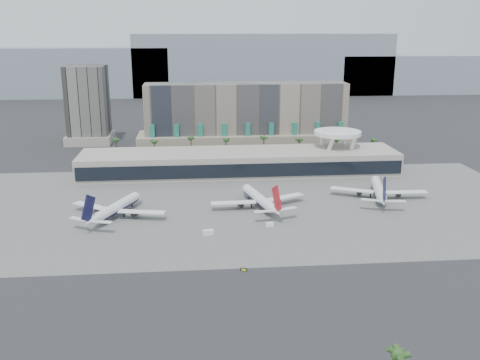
{
  "coord_description": "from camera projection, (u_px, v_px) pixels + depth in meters",
  "views": [
    {
      "loc": [
        -25.2,
        -169.33,
        75.53
      ],
      "look_at": [
        -6.15,
        40.0,
        15.89
      ],
      "focal_mm": 40.0,
      "sensor_mm": 36.0,
      "label": 1
    }
  ],
  "objects": [
    {
      "name": "ground",
      "position": [
        268.0,
        255.0,
        185.05
      ],
      "size": [
        900.0,
        900.0,
        0.0
      ],
      "primitive_type": "plane",
      "color": "#232326",
      "rests_on": "ground"
    },
    {
      "name": "saucer_structure",
      "position": [
        337.0,
        136.0,
        295.94
      ],
      "size": [
        26.0,
        26.0,
        21.89
      ],
      "color": "white",
      "rests_on": "ground"
    },
    {
      "name": "service_vehicle_a",
      "position": [
        208.0,
        232.0,
        202.91
      ],
      "size": [
        4.27,
        2.76,
        1.93
      ],
      "primitive_type": "cube",
      "rotation": [
        0.0,
        0.0,
        0.23
      ],
      "color": "white",
      "rests_on": "ground"
    },
    {
      "name": "taxiway_sign",
      "position": [
        244.0,
        270.0,
        172.68
      ],
      "size": [
        2.2,
        1.03,
        1.01
      ],
      "rotation": [
        0.0,
        0.0,
        -0.34
      ],
      "color": "black",
      "rests_on": "ground"
    },
    {
      "name": "terminal",
      "position": [
        240.0,
        161.0,
        288.5
      ],
      "size": [
        170.0,
        32.5,
        14.5
      ],
      "color": "#ADA898",
      "rests_on": "ground"
    },
    {
      "name": "office_tower",
      "position": [
        88.0,
        109.0,
        362.12
      ],
      "size": [
        30.0,
        30.0,
        52.0
      ],
      "color": "black",
      "rests_on": "ground"
    },
    {
      "name": "apron_pad",
      "position": [
        251.0,
        205.0,
        237.73
      ],
      "size": [
        260.0,
        130.0,
        0.06
      ],
      "primitive_type": "cube",
      "color": "#5B5B59",
      "rests_on": "ground"
    },
    {
      "name": "airliner_right",
      "position": [
        379.0,
        190.0,
        245.87
      ],
      "size": [
        43.24,
        44.9,
        15.76
      ],
      "rotation": [
        0.0,
        0.0,
        -0.24
      ],
      "color": "white",
      "rests_on": "ground"
    },
    {
      "name": "airliner_left",
      "position": [
        115.0,
        208.0,
        221.5
      ],
      "size": [
        40.51,
        41.71,
        15.39
      ],
      "rotation": [
        0.0,
        0.0,
        -0.42
      ],
      "color": "white",
      "rests_on": "ground"
    },
    {
      "name": "service_vehicle_b",
      "position": [
        270.0,
        224.0,
        211.67
      ],
      "size": [
        3.2,
        2.03,
        1.56
      ],
      "primitive_type": "cube",
      "rotation": [
        0.0,
        0.0,
        0.1
      ],
      "color": "white",
      "rests_on": "ground"
    },
    {
      "name": "mountain_ridge",
      "position": [
        236.0,
        69.0,
        629.61
      ],
      "size": [
        680.0,
        60.0,
        70.0
      ],
      "color": "gray",
      "rests_on": "ground"
    },
    {
      "name": "hotel",
      "position": [
        246.0,
        122.0,
        348.43
      ],
      "size": [
        140.0,
        30.0,
        42.0
      ],
      "color": "gray",
      "rests_on": "ground"
    },
    {
      "name": "palm_row",
      "position": [
        246.0,
        141.0,
        321.71
      ],
      "size": [
        157.8,
        2.8,
        13.1
      ],
      "color": "brown",
      "rests_on": "ground"
    },
    {
      "name": "airliner_centre",
      "position": [
        260.0,
        199.0,
        233.17
      ],
      "size": [
        42.49,
        44.12,
        15.5
      ],
      "rotation": [
        0.0,
        0.0,
        0.24
      ],
      "color": "white",
      "rests_on": "ground"
    }
  ]
}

